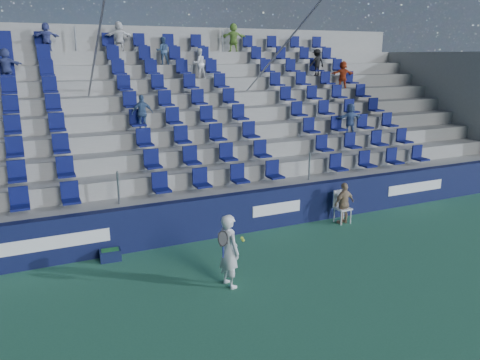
{
  "coord_description": "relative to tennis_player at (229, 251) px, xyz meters",
  "views": [
    {
      "loc": [
        -5.07,
        -8.6,
        5.06
      ],
      "look_at": [
        0.2,
        2.8,
        1.7
      ],
      "focal_mm": 35.0,
      "sensor_mm": 36.0,
      "label": 1
    }
  ],
  "objects": [
    {
      "name": "ground",
      "position": [
        1.25,
        -0.25,
        -0.85
      ],
      "size": [
        70.0,
        70.0,
        0.0
      ],
      "primitive_type": "plane",
      "color": "#2F6F50",
      "rests_on": "ground"
    },
    {
      "name": "sponsor_wall",
      "position": [
        1.25,
        2.9,
        -0.25
      ],
      "size": [
        24.0,
        0.32,
        1.2
      ],
      "color": "#11163E",
      "rests_on": "ground"
    },
    {
      "name": "grandstand",
      "position": [
        1.25,
        7.99,
        1.29
      ],
      "size": [
        24.0,
        8.17,
        6.63
      ],
      "color": "gray",
      "rests_on": "ground"
    },
    {
      "name": "tennis_player",
      "position": [
        0.0,
        0.0,
        0.0
      ],
      "size": [
        0.69,
        0.68,
        1.7
      ],
      "color": "silver",
      "rests_on": "ground"
    },
    {
      "name": "line_judge_chair",
      "position": [
        4.84,
        2.41,
        -0.27
      ],
      "size": [
        0.46,
        0.47,
        1.01
      ],
      "color": "white",
      "rests_on": "ground"
    },
    {
      "name": "line_judge",
      "position": [
        4.84,
        2.25,
        -0.2
      ],
      "size": [
        0.8,
        0.41,
        1.3
      ],
      "primitive_type": "imported",
      "rotation": [
        0.0,
        0.0,
        3.27
      ],
      "color": "tan",
      "rests_on": "ground"
    },
    {
      "name": "ball_bin",
      "position": [
        -2.21,
        2.5,
        -0.69
      ],
      "size": [
        0.55,
        0.38,
        0.29
      ],
      "color": "#10193C",
      "rests_on": "ground"
    }
  ]
}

